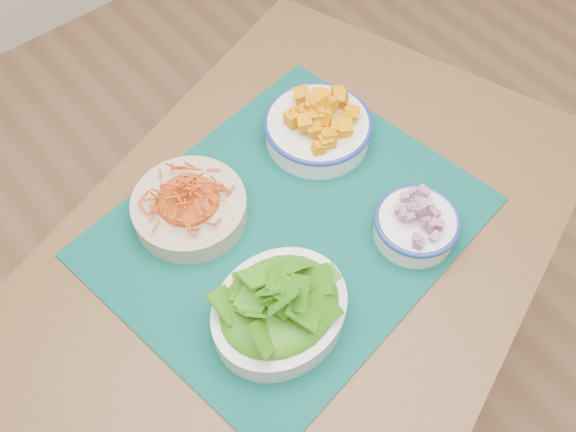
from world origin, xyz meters
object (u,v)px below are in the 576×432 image
at_px(onion_bowl, 417,223).
at_px(lettuce_bowl, 280,305).
at_px(table, 291,285).
at_px(placemat, 288,226).
at_px(carrot_bowl, 189,204).
at_px(squash_bowl, 318,122).

bearing_deg(onion_bowl, lettuce_bowl, 175.27).
relative_size(table, placemat, 2.12).
distance_m(placemat, onion_bowl, 0.22).
distance_m(carrot_bowl, onion_bowl, 0.38).
bearing_deg(placemat, table, -132.71).
height_order(table, onion_bowl, onion_bowl).
height_order(placemat, squash_bowl, squash_bowl).
xyz_separation_m(squash_bowl, onion_bowl, (-0.01, -0.26, -0.01)).
distance_m(placemat, lettuce_bowl, 0.18).
xyz_separation_m(carrot_bowl, lettuce_bowl, (-0.00, -0.25, 0.02)).
bearing_deg(table, onion_bowl, -47.44).
bearing_deg(lettuce_bowl, squash_bowl, 34.46).
xyz_separation_m(placemat, onion_bowl, (0.15, -0.15, 0.04)).
height_order(lettuce_bowl, onion_bowl, lettuce_bowl).
relative_size(placemat, carrot_bowl, 2.66).
relative_size(placemat, squash_bowl, 2.98).
xyz_separation_m(placemat, squash_bowl, (0.17, 0.12, 0.05)).
xyz_separation_m(placemat, carrot_bowl, (-0.12, 0.12, 0.04)).
distance_m(lettuce_bowl, onion_bowl, 0.27).
xyz_separation_m(table, squash_bowl, (0.20, 0.16, 0.16)).
bearing_deg(lettuce_bowl, table, 36.39).
xyz_separation_m(table, placemat, (0.03, 0.05, 0.11)).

